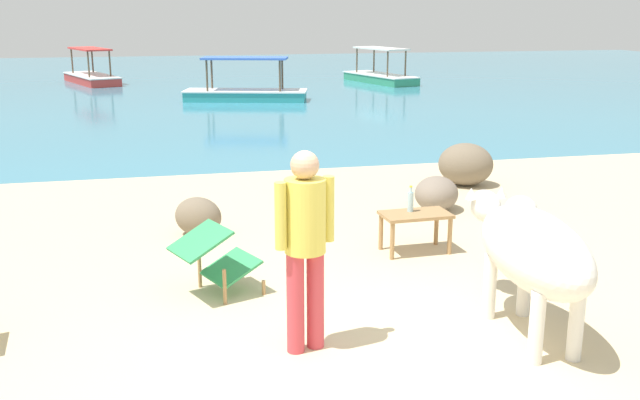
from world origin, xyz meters
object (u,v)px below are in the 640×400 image
at_px(boat_teal, 246,91).
at_px(boat_green, 380,75).
at_px(bottle, 410,201).
at_px(boat_red, 92,76).
at_px(low_bench_table, 415,220).
at_px(cow, 531,249).
at_px(deck_chair_far, 216,256).
at_px(person_standing, 305,236).

relative_size(boat_teal, boat_green, 1.00).
bearing_deg(bottle, boat_teal, 89.85).
bearing_deg(boat_red, low_bench_table, 172.87).
relative_size(cow, bottle, 6.83).
xyz_separation_m(bottle, boat_red, (-4.85, 21.25, -0.32)).
bearing_deg(boat_red, boat_green, -121.67).
bearing_deg(low_bench_table, cow, -88.66).
distance_m(boat_teal, boat_green, 7.19).
relative_size(deck_chair_far, boat_green, 0.24).
xyz_separation_m(person_standing, boat_red, (-3.19, 23.44, -0.70)).
height_order(cow, boat_teal, boat_teal).
bearing_deg(deck_chair_far, boat_teal, 59.65).
bearing_deg(boat_teal, person_standing, -80.33).
bearing_deg(low_bench_table, boat_green, 71.13).
xyz_separation_m(boat_teal, boat_red, (-4.89, 6.62, 0.00)).
relative_size(cow, deck_chair_far, 2.22).
distance_m(cow, low_bench_table, 2.30).
height_order(person_standing, boat_green, person_standing).
bearing_deg(bottle, cow, -85.38).
height_order(boat_teal, boat_green, same).
height_order(cow, bottle, cow).
relative_size(low_bench_table, boat_red, 0.20).
distance_m(cow, boat_red, 24.13).
bearing_deg(boat_red, boat_teal, -163.57).
xyz_separation_m(bottle, boat_green, (5.68, 19.09, -0.32)).
distance_m(low_bench_table, boat_teal, 14.71).
distance_m(low_bench_table, boat_green, 19.97).
xyz_separation_m(bottle, person_standing, (-1.66, -2.19, 0.38)).
xyz_separation_m(bottle, boat_teal, (0.04, 14.64, -0.32)).
bearing_deg(cow, boat_green, -12.16).
distance_m(boat_red, boat_green, 10.76).
bearing_deg(boat_green, cow, 150.76).
relative_size(low_bench_table, boat_teal, 0.20).
height_order(deck_chair_far, person_standing, person_standing).
height_order(cow, person_standing, person_standing).
distance_m(deck_chair_far, boat_red, 22.26).
relative_size(bottle, deck_chair_far, 0.33).
bearing_deg(deck_chair_far, bottle, -1.04).
xyz_separation_m(low_bench_table, boat_red, (-4.89, 21.33, -0.13)).
relative_size(person_standing, boat_green, 0.42).
bearing_deg(low_bench_table, person_standing, -131.23).
bearing_deg(deck_chair_far, cow, -53.23).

